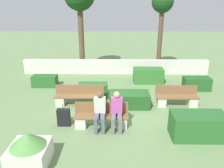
{
  "coord_description": "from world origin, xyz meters",
  "views": [
    {
      "loc": [
        -0.01,
        -8.16,
        3.97
      ],
      "look_at": [
        -0.15,
        0.5,
        0.9
      ],
      "focal_mm": 35.0,
      "sensor_mm": 36.0,
      "label": 1
    }
  ],
  "objects_px": {
    "person_seated_woman": "(117,109)",
    "suitcase": "(64,117)",
    "tree_center_left": "(162,7)",
    "bench_left_side": "(177,99)",
    "bench_front": "(101,118)",
    "person_seated_man": "(100,109)",
    "planter_corner_left": "(29,149)",
    "bench_right_side": "(79,98)"
  },
  "relations": [
    {
      "from": "bench_front",
      "to": "planter_corner_left",
      "type": "bearing_deg",
      "value": -131.85
    },
    {
      "from": "bench_left_side",
      "to": "person_seated_man",
      "type": "relative_size",
      "value": 1.33
    },
    {
      "from": "person_seated_man",
      "to": "planter_corner_left",
      "type": "relative_size",
      "value": 1.33
    },
    {
      "from": "suitcase",
      "to": "tree_center_left",
      "type": "distance_m",
      "value": 9.35
    },
    {
      "from": "suitcase",
      "to": "tree_center_left",
      "type": "bearing_deg",
      "value": 57.54
    },
    {
      "from": "bench_left_side",
      "to": "planter_corner_left",
      "type": "height_order",
      "value": "planter_corner_left"
    },
    {
      "from": "tree_center_left",
      "to": "suitcase",
      "type": "bearing_deg",
      "value": -122.46
    },
    {
      "from": "bench_left_side",
      "to": "suitcase",
      "type": "distance_m",
      "value": 4.72
    },
    {
      "from": "bench_front",
      "to": "person_seated_woman",
      "type": "relative_size",
      "value": 1.41
    },
    {
      "from": "person_seated_woman",
      "to": "suitcase",
      "type": "relative_size",
      "value": 1.61
    },
    {
      "from": "person_seated_man",
      "to": "suitcase",
      "type": "relative_size",
      "value": 1.61
    },
    {
      "from": "bench_left_side",
      "to": "tree_center_left",
      "type": "relative_size",
      "value": 0.36
    },
    {
      "from": "planter_corner_left",
      "to": "bench_front",
      "type": "bearing_deg",
      "value": 48.15
    },
    {
      "from": "bench_left_side",
      "to": "planter_corner_left",
      "type": "distance_m",
      "value": 6.12
    },
    {
      "from": "bench_right_side",
      "to": "person_seated_woman",
      "type": "bearing_deg",
      "value": -39.73
    },
    {
      "from": "person_seated_woman",
      "to": "suitcase",
      "type": "bearing_deg",
      "value": 174.42
    },
    {
      "from": "bench_front",
      "to": "tree_center_left",
      "type": "distance_m",
      "value": 8.81
    },
    {
      "from": "bench_front",
      "to": "tree_center_left",
      "type": "xyz_separation_m",
      "value": [
        3.3,
        7.3,
        3.66
      ]
    },
    {
      "from": "person_seated_woman",
      "to": "planter_corner_left",
      "type": "relative_size",
      "value": 1.33
    },
    {
      "from": "person_seated_woman",
      "to": "tree_center_left",
      "type": "distance_m",
      "value": 8.58
    },
    {
      "from": "person_seated_man",
      "to": "tree_center_left",
      "type": "bearing_deg",
      "value": 65.87
    },
    {
      "from": "bench_left_side",
      "to": "planter_corner_left",
      "type": "relative_size",
      "value": 1.77
    },
    {
      "from": "bench_right_side",
      "to": "tree_center_left",
      "type": "distance_m",
      "value": 7.92
    },
    {
      "from": "bench_right_side",
      "to": "bench_front",
      "type": "bearing_deg",
      "value": -48.75
    },
    {
      "from": "person_seated_man",
      "to": "suitcase",
      "type": "distance_m",
      "value": 1.36
    },
    {
      "from": "bench_right_side",
      "to": "suitcase",
      "type": "relative_size",
      "value": 2.5
    },
    {
      "from": "tree_center_left",
      "to": "bench_right_side",
      "type": "bearing_deg",
      "value": -128.13
    },
    {
      "from": "bench_right_side",
      "to": "planter_corner_left",
      "type": "xyz_separation_m",
      "value": [
        -0.73,
        -3.75,
        0.13
      ]
    },
    {
      "from": "bench_left_side",
      "to": "person_seated_woman",
      "type": "relative_size",
      "value": 1.33
    },
    {
      "from": "person_seated_woman",
      "to": "tree_center_left",
      "type": "relative_size",
      "value": 0.27
    },
    {
      "from": "person_seated_man",
      "to": "bench_left_side",
      "type": "bearing_deg",
      "value": 31.49
    },
    {
      "from": "suitcase",
      "to": "tree_center_left",
      "type": "xyz_separation_m",
      "value": [
        4.62,
        7.26,
        3.66
      ]
    },
    {
      "from": "person_seated_woman",
      "to": "suitcase",
      "type": "xyz_separation_m",
      "value": [
        -1.85,
        0.18,
        -0.42
      ]
    },
    {
      "from": "person_seated_man",
      "to": "suitcase",
      "type": "bearing_deg",
      "value": 172.0
    },
    {
      "from": "planter_corner_left",
      "to": "suitcase",
      "type": "bearing_deg",
      "value": 77.47
    },
    {
      "from": "tree_center_left",
      "to": "bench_left_side",
      "type": "bearing_deg",
      "value": -92.33
    },
    {
      "from": "bench_front",
      "to": "bench_right_side",
      "type": "bearing_deg",
      "value": 120.42
    },
    {
      "from": "bench_front",
      "to": "bench_left_side",
      "type": "height_order",
      "value": "same"
    },
    {
      "from": "suitcase",
      "to": "tree_center_left",
      "type": "relative_size",
      "value": 0.17
    },
    {
      "from": "bench_front",
      "to": "person_seated_woman",
      "type": "xyz_separation_m",
      "value": [
        0.53,
        -0.14,
        0.41
      ]
    },
    {
      "from": "bench_front",
      "to": "planter_corner_left",
      "type": "height_order",
      "value": "planter_corner_left"
    },
    {
      "from": "planter_corner_left",
      "to": "tree_center_left",
      "type": "xyz_separation_m",
      "value": [
        5.07,
        9.28,
        3.52
      ]
    }
  ]
}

